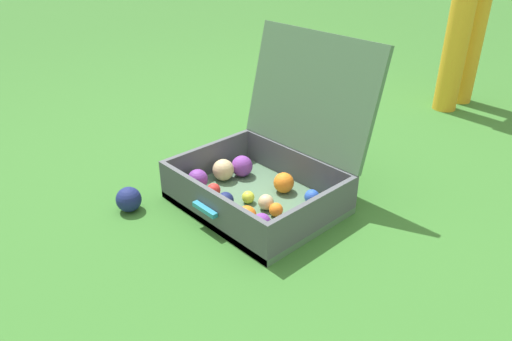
# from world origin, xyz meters

# --- Properties ---
(ground_plane) EXTENTS (16.00, 16.00, 0.00)m
(ground_plane) POSITION_xyz_m (0.00, 0.00, 0.00)
(ground_plane) COLOR #336B28
(open_suitcase) EXTENTS (0.56, 0.57, 0.57)m
(open_suitcase) POSITION_xyz_m (-0.00, -0.01, 0.12)
(open_suitcase) COLOR #4C7051
(open_suitcase) RESTS_ON ground
(stray_ball_on_grass) EXTENTS (0.09, 0.09, 0.09)m
(stray_ball_on_grass) POSITION_xyz_m (-0.28, -0.42, 0.04)
(stray_ball_on_grass) COLOR navy
(stray_ball_on_grass) RESTS_ON ground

